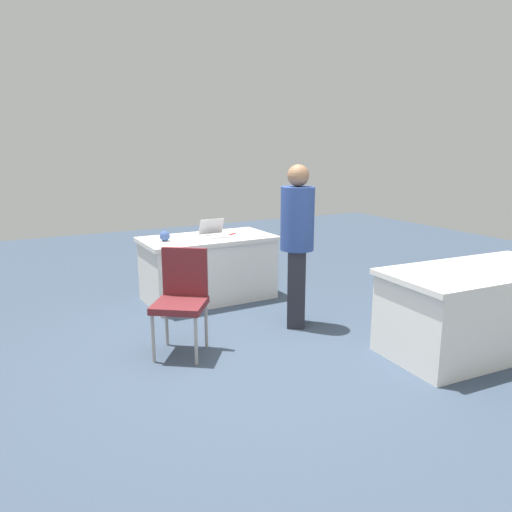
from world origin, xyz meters
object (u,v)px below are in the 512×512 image
Objects in this scene: table_foreground at (208,268)px; yarn_ball at (165,236)px; person_attendee_standing at (297,238)px; scissors_red at (231,234)px; laptop_silver at (215,233)px; table_mid_left at (477,310)px; chair_aisle at (182,295)px.

table_foreground is 13.37× the size of yarn_ball.
person_attendee_standing is at bearing 109.21° from table_foreground.
scissors_red reaches higher than table_foreground.
table_foreground is 0.43m from laptop_silver.
chair_aisle is at bearing -27.55° from table_mid_left.
table_mid_left is 15.51× the size of yarn_ball.
person_attendee_standing is at bearing 105.10° from laptop_silver.
chair_aisle is 5.26× the size of scissors_red.
scissors_red is (-0.23, -0.02, -0.04)m from laptop_silver.
laptop_silver is at bearing 166.56° from table_foreground.
scissors_red is at bearing -174.88° from laptop_silver.
table_foreground is at bearing -31.78° from scissors_red.
yarn_ball is at bearing -66.44° from chair_aisle.
yarn_ball is (0.62, -0.01, 0.02)m from laptop_silver.
scissors_red is at bearing -179.47° from table_foreground.
table_mid_left is 1.10× the size of person_attendee_standing.
chair_aisle is at bearing 54.90° from laptop_silver.
yarn_ball is at bearing -31.53° from scissors_red.
table_foreground and table_mid_left have the same top height.
person_attendee_standing is (1.10, -1.33, 0.54)m from table_mid_left.
table_mid_left is 3.36m from yarn_ball.
scissors_red is at bearing -94.05° from chair_aisle.
laptop_silver is (1.46, -2.59, 0.42)m from table_mid_left.
scissors_red is at bearing -64.71° from table_mid_left.
yarn_ball reaches higher than scissors_red.
person_attendee_standing reaches higher than laptop_silver.
table_foreground is 8.80× the size of scissors_red.
table_foreground is 1.61m from chair_aisle.
laptop_silver is at bearing 178.90° from yarn_ball.
laptop_silver reaches higher than table_foreground.
yarn_ball is at bearing 0.93° from table_foreground.
laptop_silver is at bearing 47.49° from person_attendee_standing.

